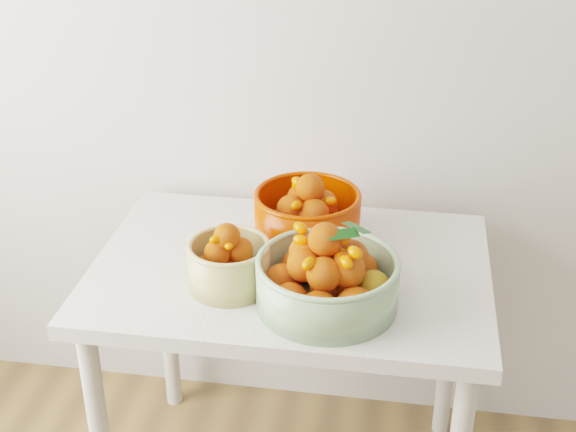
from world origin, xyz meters
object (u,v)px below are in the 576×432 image
(bowl_cream, at_px, (229,263))
(bowl_orange, at_px, (307,217))
(bowl_green, at_px, (327,278))
(table, at_px, (291,296))

(bowl_cream, relative_size, bowl_orange, 0.79)
(bowl_orange, bearing_deg, bowl_cream, -123.75)
(bowl_green, relative_size, bowl_orange, 1.33)
(table, xyz_separation_m, bowl_orange, (0.03, 0.11, 0.18))
(table, height_order, bowl_cream, bowl_cream)
(bowl_cream, distance_m, bowl_orange, 0.28)
(table, xyz_separation_m, bowl_green, (0.11, -0.17, 0.17))
(bowl_green, bearing_deg, bowl_orange, 107.07)
(bowl_cream, relative_size, bowl_green, 0.59)
(bowl_cream, height_order, bowl_green, bowl_green)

